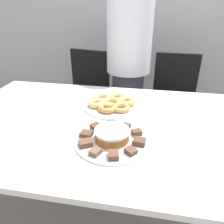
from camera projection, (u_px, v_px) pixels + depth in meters
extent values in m
plane|color=gray|center=(111.00, 213.00, 1.52)|extent=(12.00, 12.00, 0.00)
cube|color=#A8AAAD|center=(138.00, 2.00, 2.35)|extent=(8.00, 0.05, 2.60)
cube|color=silver|center=(110.00, 125.00, 1.19)|extent=(1.81, 1.05, 0.03)
cylinder|color=silver|center=(25.00, 125.00, 1.90)|extent=(0.06, 0.06, 0.70)
cylinder|color=#383842|center=(126.00, 110.00, 2.10)|extent=(0.28, 0.28, 0.76)
cylinder|color=silver|center=(129.00, 35.00, 1.78)|extent=(0.37, 0.37, 0.60)
cylinder|color=black|center=(85.00, 140.00, 2.29)|extent=(0.44, 0.44, 0.01)
cylinder|color=#262626|center=(83.00, 122.00, 2.19)|extent=(0.06, 0.06, 0.42)
cube|color=black|center=(82.00, 101.00, 2.09)|extent=(0.51, 0.51, 0.04)
cube|color=black|center=(90.00, 72.00, 2.15)|extent=(0.39, 0.10, 0.42)
cylinder|color=black|center=(167.00, 149.00, 2.16)|extent=(0.44, 0.44, 0.01)
cylinder|color=#262626|center=(170.00, 130.00, 2.06)|extent=(0.06, 0.06, 0.42)
cube|color=black|center=(173.00, 108.00, 1.95)|extent=(0.45, 0.45, 0.04)
cube|color=black|center=(176.00, 76.00, 2.03)|extent=(0.40, 0.04, 0.42)
cylinder|color=white|center=(112.00, 141.00, 1.02)|extent=(0.35, 0.35, 0.01)
cylinder|color=white|center=(112.00, 106.00, 1.35)|extent=(0.35, 0.35, 0.01)
cylinder|color=#9E662D|center=(112.00, 136.00, 1.01)|extent=(0.16, 0.16, 0.04)
cylinder|color=white|center=(112.00, 131.00, 1.00)|extent=(0.16, 0.16, 0.01)
cube|color=brown|center=(111.00, 124.00, 1.13)|extent=(0.05, 0.06, 0.02)
cube|color=#513828|center=(96.00, 127.00, 1.10)|extent=(0.07, 0.07, 0.02)
cube|color=#513828|center=(86.00, 134.00, 1.04)|extent=(0.06, 0.05, 0.02)
cube|color=brown|center=(85.00, 143.00, 0.97)|extent=(0.07, 0.07, 0.02)
cube|color=brown|center=(95.00, 152.00, 0.92)|extent=(0.05, 0.06, 0.02)
cube|color=brown|center=(113.00, 155.00, 0.90)|extent=(0.05, 0.06, 0.02)
cube|color=brown|center=(131.00, 151.00, 0.92)|extent=(0.06, 0.06, 0.02)
cube|color=#513828|center=(139.00, 142.00, 0.98)|extent=(0.06, 0.05, 0.03)
cube|color=#513828|center=(137.00, 132.00, 1.05)|extent=(0.06, 0.06, 0.02)
cube|color=brown|center=(126.00, 126.00, 1.11)|extent=(0.05, 0.06, 0.02)
torus|color=tan|center=(112.00, 103.00, 1.34)|extent=(0.12, 0.12, 0.03)
torus|color=tan|center=(127.00, 102.00, 1.36)|extent=(0.11, 0.11, 0.04)
torus|color=tan|center=(117.00, 98.00, 1.41)|extent=(0.12, 0.12, 0.04)
torus|color=#E5AD66|center=(102.00, 98.00, 1.40)|extent=(0.12, 0.12, 0.04)
torus|color=#E5AD66|center=(96.00, 103.00, 1.33)|extent=(0.11, 0.11, 0.03)
torus|color=#C68447|center=(107.00, 108.00, 1.28)|extent=(0.12, 0.12, 0.03)
torus|color=#D18E4C|center=(121.00, 108.00, 1.29)|extent=(0.11, 0.11, 0.03)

